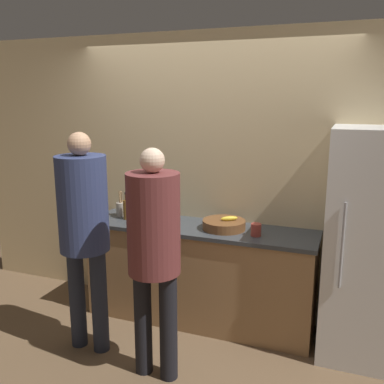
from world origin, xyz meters
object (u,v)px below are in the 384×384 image
fruit_bowl (224,224)px  cup_red (256,230)px  refrigerator (370,247)px  bottle_green (157,209)px  utensil_crock (121,209)px  person_left (84,221)px  person_center (154,244)px  bottle_amber (127,209)px

fruit_bowl → cup_red: (0.30, -0.09, 0.01)m
refrigerator → bottle_green: size_ratio=8.86×
utensil_crock → cup_red: 1.35m
person_left → fruit_bowl: person_left is taller
person_left → cup_red: size_ratio=16.91×
fruit_bowl → cup_red: size_ratio=3.55×
utensil_crock → cup_red: utensil_crock is taller
person_left → utensil_crock: size_ratio=7.27×
fruit_bowl → cup_red: fruit_bowl is taller
fruit_bowl → utensil_crock: size_ratio=1.53×
person_center → cup_red: bearing=54.7°
refrigerator → cup_red: size_ratio=17.29×
person_center → bottle_green: (-0.45, 1.00, -0.04)m
bottle_amber → bottle_green: bearing=32.9°
fruit_bowl → utensil_crock: bearing=177.1°
utensil_crock → bottle_green: 0.35m
refrigerator → bottle_amber: bearing=179.6°
fruit_bowl → bottle_green: (-0.71, 0.13, 0.04)m
person_left → fruit_bowl: bearing=38.9°
fruit_bowl → person_left: bearing=-141.1°
bottle_green → cup_red: size_ratio=1.95×
utensil_crock → bottle_green: size_ratio=1.19×
refrigerator → bottle_green: refrigerator is taller
refrigerator → person_left: bearing=-161.5°
refrigerator → bottle_amber: size_ratio=7.03×
person_center → bottle_green: bearing=114.5°
bottle_green → cup_red: bottle_green is taller
person_left → bottle_amber: (-0.02, 0.72, -0.08)m
bottle_green → cup_red: bearing=-12.0°
bottle_amber → bottle_green: (0.23, 0.15, -0.02)m
person_center → person_left: bearing=169.0°
refrigerator → person_center: refrigerator is taller
person_center → cup_red: person_center is taller
utensil_crock → fruit_bowl: bearing=-2.9°
person_center → utensil_crock: (-0.80, 0.92, -0.05)m
person_left → utensil_crock: 0.81m
person_left → bottle_amber: 0.72m
refrigerator → cup_red: refrigerator is taller
utensil_crock → bottle_green: bearing=12.3°
person_left → bottle_green: (0.21, 0.87, -0.10)m
person_center → fruit_bowl: (0.25, 0.87, -0.08)m
fruit_bowl → bottle_amber: bottle_amber is taller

